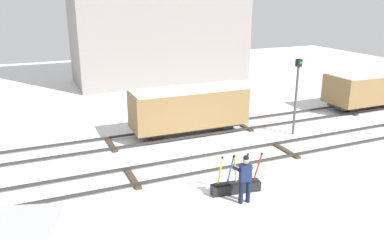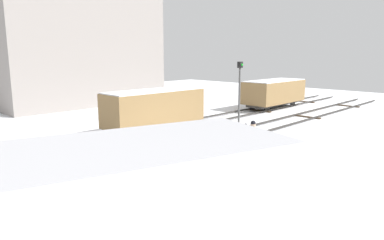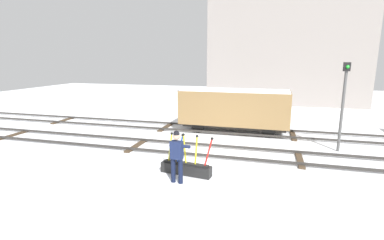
% 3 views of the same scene
% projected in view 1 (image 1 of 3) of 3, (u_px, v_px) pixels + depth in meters
% --- Properties ---
extents(ground_plane, '(60.00, 60.00, 0.00)m').
position_uv_depth(ground_plane, '(215.00, 164.00, 16.27)').
color(ground_plane, white).
extents(track_main_line, '(44.00, 1.94, 0.18)m').
position_uv_depth(track_main_line, '(215.00, 161.00, 16.24)').
color(track_main_line, '#2D2B28').
rests_on(track_main_line, ground_plane).
extents(track_siding_near, '(44.00, 1.94, 0.18)m').
position_uv_depth(track_siding_near, '(181.00, 133.00, 19.55)').
color(track_siding_near, '#2D2B28').
rests_on(track_siding_near, ground_plane).
extents(switch_lever_frame, '(1.89, 0.59, 1.45)m').
position_uv_depth(switch_lever_frame, '(236.00, 186.00, 13.86)').
color(switch_lever_frame, black).
rests_on(switch_lever_frame, ground_plane).
extents(rail_worker, '(0.60, 0.71, 1.73)m').
position_uv_depth(rail_worker, '(245.00, 176.00, 12.99)').
color(rail_worker, '#111831').
rests_on(rail_worker, ground_plane).
extents(signal_post, '(0.24, 0.32, 3.79)m').
position_uv_depth(signal_post, '(297.00, 89.00, 19.00)').
color(signal_post, '#4C4C4C').
rests_on(signal_post, ground_plane).
extents(apartment_building, '(13.62, 5.59, 10.05)m').
position_uv_depth(apartment_building, '(160.00, 17.00, 30.57)').
color(apartment_building, gray).
rests_on(apartment_building, ground_plane).
extents(freight_car_near_switch, '(5.76, 2.32, 2.21)m').
position_uv_depth(freight_car_near_switch, '(372.00, 88.00, 23.87)').
color(freight_car_near_switch, '#2D2B28').
rests_on(freight_car_near_switch, ground_plane).
extents(freight_car_back_track, '(5.75, 1.99, 2.33)m').
position_uv_depth(freight_car_back_track, '(189.00, 108.00, 19.32)').
color(freight_car_back_track, '#2D2B28').
rests_on(freight_car_back_track, ground_plane).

